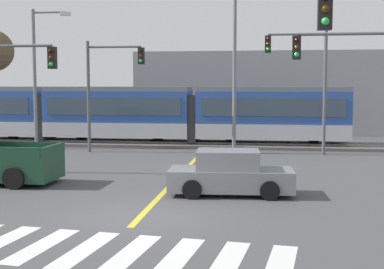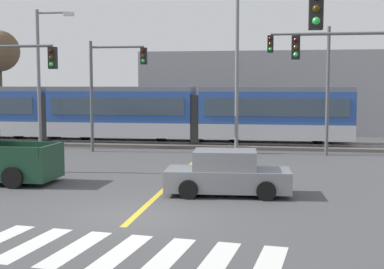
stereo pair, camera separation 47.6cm
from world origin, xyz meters
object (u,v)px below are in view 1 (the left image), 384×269
traffic_light_far_left (107,79)px  traffic_light_far_right (306,72)px  street_lamp_west (38,69)px  street_lamp_centre (237,53)px  light_rail_tram (119,112)px  traffic_light_mid_right (365,77)px  sedan_crossing (230,174)px

traffic_light_far_left → traffic_light_far_right: size_ratio=0.91×
street_lamp_west → street_lamp_centre: (11.56, -0.66, 0.79)m
light_rail_tram → traffic_light_mid_right: bearing=-41.8°
light_rail_tram → traffic_light_far_left: 4.45m
traffic_light_mid_right → street_lamp_west: street_lamp_west is taller
light_rail_tram → street_lamp_west: bearing=-145.1°
traffic_light_mid_right → street_lamp_west: bearing=152.8°
light_rail_tram → sedan_crossing: (7.95, -14.47, -1.35)m
traffic_light_far_right → traffic_light_mid_right: size_ratio=1.12×
street_lamp_west → traffic_light_far_right: bearing=-2.8°
street_lamp_west → light_rail_tram: bearing=34.9°
sedan_crossing → traffic_light_mid_right: traffic_light_mid_right is taller
light_rail_tram → street_lamp_centre: 8.97m
traffic_light_far_left → street_lamp_centre: 7.26m
traffic_light_far_right → street_lamp_centre: size_ratio=0.70×
street_lamp_centre → traffic_light_far_left: bearing=-176.0°
traffic_light_far_right → light_rail_tram: bearing=162.5°
sedan_crossing → traffic_light_far_right: (3.23, 10.94, 3.71)m
traffic_light_far_left → traffic_light_far_right: traffic_light_far_right is taller
sedan_crossing → street_lamp_west: size_ratio=0.53×
street_lamp_west → traffic_light_mid_right: bearing=-27.2°
traffic_light_far_left → traffic_light_far_right: bearing=2.2°
street_lamp_centre → traffic_light_far_right: bearing=-1.3°
sedan_crossing → traffic_light_far_right: size_ratio=0.64×
street_lamp_centre → sedan_crossing: bearing=-88.0°
light_rail_tram → sedan_crossing: 16.56m
sedan_crossing → street_lamp_centre: bearing=92.0°
sedan_crossing → traffic_light_far_left: bearing=125.5°
sedan_crossing → street_lamp_centre: street_lamp_centre is taller
traffic_light_far_right → traffic_light_far_left: bearing=-177.8°
light_rail_tram → street_lamp_centre: (7.57, -3.45, 3.35)m
sedan_crossing → street_lamp_west: 17.16m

